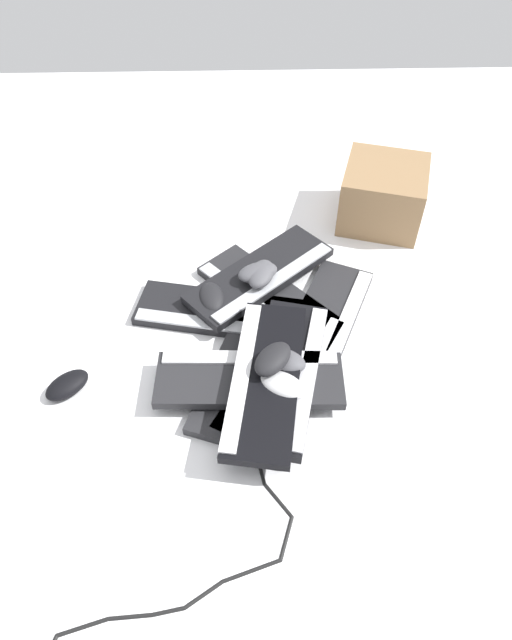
% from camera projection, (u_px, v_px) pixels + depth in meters
% --- Properties ---
extents(ground_plane, '(3.20, 3.20, 0.00)m').
position_uv_depth(ground_plane, '(233.00, 356.00, 1.44)').
color(ground_plane, white).
extents(keyboard_0, '(0.43, 0.41, 0.03)m').
position_uv_depth(keyboard_0, '(269.00, 298.00, 1.56)').
color(keyboard_0, '#232326').
rests_on(keyboard_0, ground).
extents(keyboard_1, '(0.23, 0.46, 0.03)m').
position_uv_depth(keyboard_1, '(219.00, 313.00, 1.52)').
color(keyboard_1, black).
rests_on(keyboard_1, ground).
extents(keyboard_2, '(0.46, 0.29, 0.03)m').
position_uv_depth(keyboard_2, '(247.00, 366.00, 1.40)').
color(keyboard_2, '#232326').
rests_on(keyboard_2, ground).
extents(keyboard_3, '(0.46, 0.35, 0.03)m').
position_uv_depth(keyboard_3, '(284.00, 373.00, 1.39)').
color(keyboard_3, '#232326').
rests_on(keyboard_3, ground).
extents(keyboard_4, '(0.46, 0.32, 0.03)m').
position_uv_depth(keyboard_4, '(325.00, 322.00, 1.50)').
color(keyboard_4, '#232326').
rests_on(keyboard_4, ground).
extents(keyboard_5, '(0.16, 0.44, 0.03)m').
position_uv_depth(keyboard_5, '(249.00, 379.00, 1.34)').
color(keyboard_5, '#232326').
rests_on(keyboard_5, keyboard_2).
extents(keyboard_6, '(0.46, 0.25, 0.03)m').
position_uv_depth(keyboard_6, '(286.00, 373.00, 1.35)').
color(keyboard_6, black).
rests_on(keyboard_6, keyboard_3).
extents(keyboard_7, '(0.40, 0.43, 0.03)m').
position_uv_depth(keyboard_7, '(261.00, 275.00, 1.58)').
color(keyboard_7, black).
rests_on(keyboard_7, keyboard_0).
extents(keyboard_8, '(0.46, 0.22, 0.03)m').
position_uv_depth(keyboard_8, '(265.00, 378.00, 1.31)').
color(keyboard_8, black).
rests_on(keyboard_8, keyboard_5).
extents(mouse_0, '(0.11, 0.13, 0.04)m').
position_uv_depth(mouse_0, '(282.00, 385.00, 1.28)').
color(mouse_0, silver).
rests_on(mouse_0, keyboard_6).
extents(mouse_1, '(0.10, 0.13, 0.04)m').
position_uv_depth(mouse_1, '(283.00, 360.00, 1.33)').
color(mouse_1, '#4C4C51').
rests_on(mouse_1, keyboard_6).
extents(mouse_2, '(0.13, 0.10, 0.04)m').
position_uv_depth(mouse_2, '(261.00, 274.00, 1.53)').
color(mouse_2, '#4C4C51').
rests_on(mouse_2, keyboard_7).
extents(mouse_3, '(0.12, 0.09, 0.04)m').
position_uv_depth(mouse_3, '(212.00, 297.00, 1.51)').
color(mouse_3, black).
rests_on(mouse_3, keyboard_1).
extents(mouse_4, '(0.12, 0.13, 0.04)m').
position_uv_depth(mouse_4, '(67.00, 385.00, 1.36)').
color(mouse_4, black).
rests_on(mouse_4, ground).
extents(mouse_5, '(0.10, 0.13, 0.04)m').
position_uv_depth(mouse_5, '(258.00, 272.00, 1.53)').
color(mouse_5, '#4C4C51').
rests_on(mouse_5, keyboard_7).
extents(mouse_6, '(0.12, 0.13, 0.04)m').
position_uv_depth(mouse_6, '(274.00, 428.00, 1.28)').
color(mouse_6, '#4C4C51').
rests_on(mouse_6, ground).
extents(mouse_7, '(0.13, 0.12, 0.04)m').
position_uv_depth(mouse_7, '(273.00, 359.00, 1.30)').
color(mouse_7, black).
rests_on(mouse_7, keyboard_8).
extents(cable_0, '(0.44, 0.47, 0.01)m').
position_uv_depth(cable_0, '(195.00, 573.00, 1.08)').
color(cable_0, black).
rests_on(cable_0, ground).
extents(cardboard_box, '(0.30, 0.30, 0.18)m').
position_uv_depth(cardboard_box, '(383.00, 194.00, 1.75)').
color(cardboard_box, olive).
rests_on(cardboard_box, ground).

